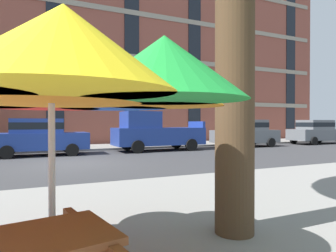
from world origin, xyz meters
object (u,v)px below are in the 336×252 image
sedan_gray (246,132)px  sedan_gray_midblock (316,131)px  pickup_blue (155,133)px  patio_umbrella (51,75)px  sedan_blue (39,136)px

sedan_gray → sedan_gray_midblock: 6.57m
pickup_blue → patio_umbrella: size_ratio=1.49×
sedan_gray_midblock → patio_umbrella: 23.03m
sedan_blue → patio_umbrella: patio_umbrella is taller
sedan_blue → pickup_blue: (6.00, 0.00, 0.08)m
sedan_gray_midblock → patio_umbrella: size_ratio=1.28×
pickup_blue → sedan_gray_midblock: (13.00, -0.00, -0.08)m
sedan_gray_midblock → patio_umbrella: (-19.18, -12.70, 1.07)m
sedan_gray_midblock → patio_umbrella: bearing=-146.5°
pickup_blue → sedan_gray: 6.43m
sedan_blue → sedan_gray: same height
sedan_gray → patio_umbrella: bearing=-134.8°
pickup_blue → patio_umbrella: (-6.18, -12.70, 0.99)m
sedan_gray → sedan_gray_midblock: (6.57, 0.00, 0.00)m
patio_umbrella → sedan_gray: bearing=45.2°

